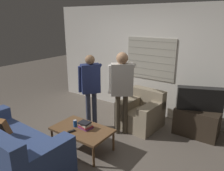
% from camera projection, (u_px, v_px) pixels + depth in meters
% --- Properties ---
extents(ground_plane, '(16.00, 16.00, 0.00)m').
position_uv_depth(ground_plane, '(91.00, 147.00, 3.99)').
color(ground_plane, '#665B51').
extents(wall_back, '(5.20, 0.08, 2.55)m').
position_uv_depth(wall_back, '(144.00, 61.00, 5.20)').
color(wall_back, silver).
rests_on(wall_back, ground_plane).
extents(couch_blue, '(1.97, 1.00, 0.93)m').
position_uv_depth(couch_blue, '(6.00, 151.00, 3.29)').
color(couch_blue, '#384C7F').
rests_on(couch_blue, ground_plane).
extents(armchair_beige, '(0.85, 0.87, 0.78)m').
position_uv_depth(armchair_beige, '(142.00, 112.00, 4.68)').
color(armchair_beige, gray).
rests_on(armchair_beige, ground_plane).
extents(coffee_table, '(1.04, 0.63, 0.40)m').
position_uv_depth(coffee_table, '(82.00, 130.00, 3.82)').
color(coffee_table, brown).
rests_on(coffee_table, ground_plane).
extents(tv_stand, '(0.82, 0.53, 0.54)m').
position_uv_depth(tv_stand, '(197.00, 122.00, 4.36)').
color(tv_stand, '#33281E').
rests_on(tv_stand, ground_plane).
extents(tv, '(0.86, 0.51, 0.44)m').
position_uv_depth(tv, '(200.00, 99.00, 4.21)').
color(tv, black).
rests_on(tv, tv_stand).
extents(person_left_standing, '(0.49, 0.72, 1.56)m').
position_uv_depth(person_left_standing, '(91.00, 83.00, 4.45)').
color(person_left_standing, '#33384C').
rests_on(person_left_standing, ground_plane).
extents(person_right_standing, '(0.51, 0.82, 1.65)m').
position_uv_depth(person_right_standing, '(122.00, 83.00, 4.17)').
color(person_right_standing, '#4C4233').
rests_on(person_right_standing, ground_plane).
extents(book_stack, '(0.25, 0.22, 0.12)m').
position_uv_depth(book_stack, '(85.00, 125.00, 3.81)').
color(book_stack, '#75387F').
rests_on(book_stack, coffee_table).
extents(soda_can, '(0.07, 0.07, 0.13)m').
position_uv_depth(soda_can, '(75.00, 123.00, 3.86)').
color(soda_can, '#194C9E').
rests_on(soda_can, coffee_table).
extents(spare_remote, '(0.08, 0.14, 0.02)m').
position_uv_depth(spare_remote, '(71.00, 131.00, 3.70)').
color(spare_remote, black).
rests_on(spare_remote, coffee_table).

